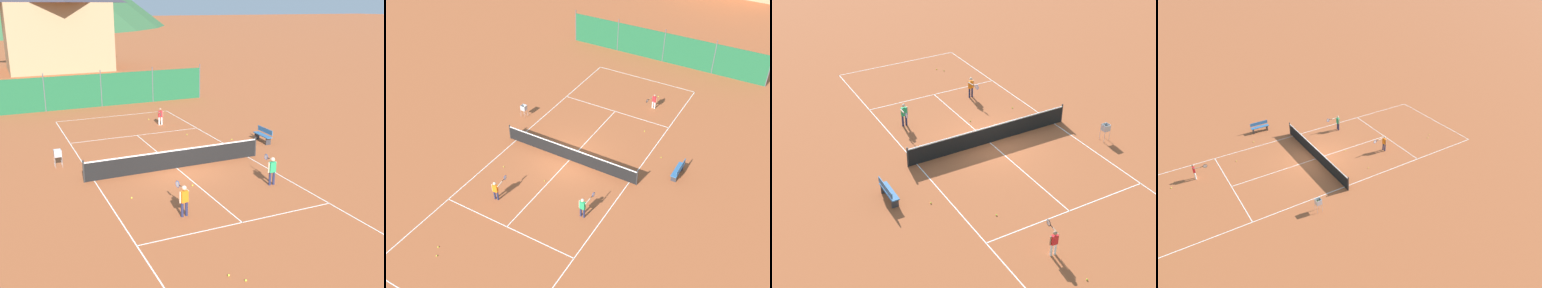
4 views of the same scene
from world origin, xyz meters
TOP-DOWN VIEW (x-y plane):
  - ground_plane at (0.00, 0.00)m, footprint 600.00×600.00m
  - court_line_markings at (0.00, 0.00)m, footprint 8.25×23.85m
  - tennis_net at (0.00, 0.00)m, footprint 9.18×0.08m
  - player_near_service at (3.08, -3.72)m, footprint 0.46×1.06m
  - player_far_service at (-1.75, -4.98)m, footprint 0.43×1.07m
  - player_far_baseline at (2.21, 8.14)m, footprint 0.49×0.96m
  - tennis_ball_alley_right at (-0.24, -2.44)m, footprint 0.07×0.07m
  - tennis_ball_by_net_left at (1.96, 9.84)m, footprint 0.07×0.07m
  - tennis_ball_service_box at (2.84, 5.16)m, footprint 0.07×0.07m
  - tennis_ball_near_corner at (-3.12, -2.62)m, footprint 0.07×0.07m
  - tennis_ball_by_net_right at (4.87, 3.09)m, footprint 0.07×0.07m
  - tennis_ball_far_corner at (-1.81, -9.67)m, footprint 0.07×0.07m
  - tennis_ball_alley_left at (-2.14, -9.23)m, footprint 0.07×0.07m
  - ball_hopper at (-5.30, 2.62)m, footprint 0.36×0.36m
  - courtside_bench at (6.34, 1.97)m, footprint 0.36×1.50m

SIDE VIEW (x-z plane):
  - ground_plane at x=0.00m, z-range 0.00..0.00m
  - court_line_markings at x=0.00m, z-range 0.00..0.01m
  - tennis_ball_alley_right at x=-0.24m, z-range 0.00..0.07m
  - tennis_ball_by_net_left at x=1.96m, z-range 0.00..0.07m
  - tennis_ball_service_box at x=2.84m, z-range 0.00..0.07m
  - tennis_ball_near_corner at x=-3.12m, z-range 0.00..0.07m
  - tennis_ball_by_net_right at x=4.87m, z-range 0.00..0.07m
  - tennis_ball_far_corner at x=-1.81m, z-range 0.00..0.07m
  - tennis_ball_alley_left at x=-2.14m, z-range 0.00..0.07m
  - courtside_bench at x=6.34m, z-range 0.03..0.87m
  - tennis_net at x=0.00m, z-range -0.03..1.03m
  - ball_hopper at x=-5.30m, z-range 0.21..1.10m
  - player_far_baseline at x=2.21m, z-range 0.10..1.26m
  - player_far_service at x=-1.75m, z-range 0.10..1.37m
  - player_near_service at x=3.08m, z-range 0.11..1.41m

